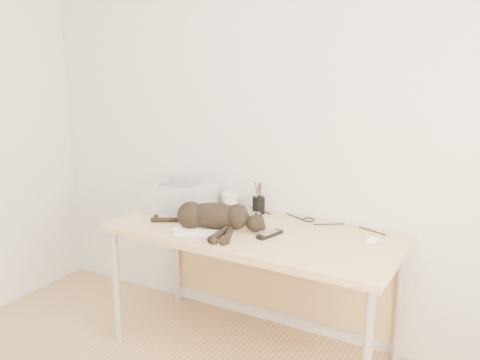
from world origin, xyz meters
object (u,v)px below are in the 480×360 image
Objects in this scene: cat at (211,217)px; printer at (181,196)px; desk at (260,248)px; mug at (230,201)px; pen_cup at (259,205)px; mouse at (372,238)px.

printer is at bearing 134.18° from cat.
desk is 3.96× the size of printer.
cat is at bearing -75.22° from mug.
desk is 8.37× the size of pen_cup.
mug is 1.04× the size of mouse.
cat is (-0.22, -0.17, 0.20)m from desk.
mug is at bearing -168.33° from mouse.
cat reaches higher than mouse.
mug is 0.58× the size of pen_cup.
pen_cup is at bearing 60.22° from cat.
printer is at bearing -159.25° from mouse.
mug is at bearing 89.56° from cat.
printer reaches higher than mug.
mug is at bearing 31.14° from printer.
cat is 6.16× the size of mug.
desk is at bearing -31.81° from mug.
mouse is at bearing -7.23° from mug.
desk is 0.34m from cat.
mug is at bearing -177.05° from pen_cup.
mug is (0.26, 0.16, -0.03)m from printer.
mouse is at bearing -9.88° from pen_cup.
printer reaches higher than mouse.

